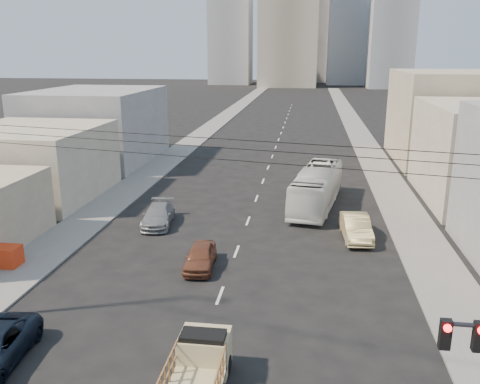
% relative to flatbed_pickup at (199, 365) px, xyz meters
% --- Properties ---
extents(sidewalk_left, '(3.50, 180.00, 0.12)m').
position_rel_flatbed_pickup_xyz_m(sidewalk_left, '(-12.31, 69.61, -1.03)').
color(sidewalk_left, slate).
rests_on(sidewalk_left, ground).
extents(sidewalk_right, '(3.50, 180.00, 0.12)m').
position_rel_flatbed_pickup_xyz_m(sidewalk_right, '(11.19, 69.61, -1.03)').
color(sidewalk_right, slate).
rests_on(sidewalk_right, ground).
extents(lane_dashes, '(0.15, 104.00, 0.01)m').
position_rel_flatbed_pickup_xyz_m(lane_dashes, '(-0.56, 52.61, -1.09)').
color(lane_dashes, silver).
rests_on(lane_dashes, ground).
extents(flatbed_pickup, '(1.95, 4.41, 1.90)m').
position_rel_flatbed_pickup_xyz_m(flatbed_pickup, '(0.00, 0.00, 0.00)').
color(flatbed_pickup, tan).
rests_on(flatbed_pickup, ground).
extents(city_bus, '(4.52, 11.64, 3.16)m').
position_rel_flatbed_pickup_xyz_m(city_bus, '(4.45, 24.01, 0.49)').
color(city_bus, silver).
rests_on(city_bus, ground).
extents(sedan_brown, '(1.88, 4.12, 1.37)m').
position_rel_flatbed_pickup_xyz_m(sedan_brown, '(-2.28, 10.88, -0.41)').
color(sedan_brown, brown).
rests_on(sedan_brown, ground).
extents(sedan_tan, '(2.02, 4.95, 1.60)m').
position_rel_flatbed_pickup_xyz_m(sedan_tan, '(7.01, 16.95, -0.30)').
color(sedan_tan, tan).
rests_on(sedan_tan, ground).
extents(sedan_grey, '(2.61, 5.10, 1.42)m').
position_rel_flatbed_pickup_xyz_m(sedan_grey, '(-6.90, 17.93, -0.39)').
color(sedan_grey, gray).
rests_on(sedan_grey, ground).
extents(overhead_wires, '(23.01, 5.02, 0.72)m').
position_rel_flatbed_pickup_xyz_m(overhead_wires, '(-0.56, 1.11, 7.87)').
color(overhead_wires, black).
rests_on(overhead_wires, ground).
extents(crate_stack, '(1.80, 1.20, 1.14)m').
position_rel_flatbed_pickup_xyz_m(crate_stack, '(-13.56, 9.43, -0.40)').
color(crate_stack, red).
rests_on(crate_stack, sidewalk_left).
extents(bldg_right_far, '(12.00, 16.00, 10.00)m').
position_rel_flatbed_pickup_xyz_m(bldg_right_far, '(19.44, 43.61, 3.91)').
color(bldg_right_far, tan).
rests_on(bldg_right_far, ground).
extents(bldg_left_mid, '(11.00, 12.00, 6.00)m').
position_rel_flatbed_pickup_xyz_m(bldg_left_mid, '(-19.56, 23.61, 1.91)').
color(bldg_left_mid, '#A9A088').
rests_on(bldg_left_mid, ground).
extents(bldg_left_far, '(12.00, 16.00, 8.00)m').
position_rel_flatbed_pickup_xyz_m(bldg_left_far, '(-20.06, 38.61, 2.91)').
color(bldg_left_far, gray).
rests_on(bldg_left_far, ground).
extents(midrise_ne, '(16.00, 16.00, 40.00)m').
position_rel_flatbed_pickup_xyz_m(midrise_ne, '(17.44, 184.61, 18.91)').
color(midrise_ne, '#92959A').
rests_on(midrise_ne, ground).
extents(midrise_nw, '(15.00, 15.00, 34.00)m').
position_rel_flatbed_pickup_xyz_m(midrise_nw, '(-26.56, 179.61, 15.91)').
color(midrise_nw, '#92959A').
rests_on(midrise_nw, ground).
extents(midrise_back, '(18.00, 18.00, 44.00)m').
position_rel_flatbed_pickup_xyz_m(midrise_back, '(5.44, 199.61, 20.91)').
color(midrise_back, gray).
rests_on(midrise_back, ground).
extents(midrise_east, '(14.00, 14.00, 28.00)m').
position_rel_flatbed_pickup_xyz_m(midrise_east, '(29.44, 164.61, 12.91)').
color(midrise_east, '#92959A').
rests_on(midrise_east, ground).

